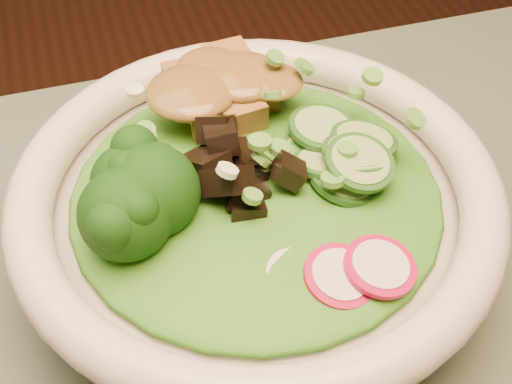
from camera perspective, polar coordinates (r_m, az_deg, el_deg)
name	(u,v)px	position (r m, az deg, el deg)	size (l,w,h in m)	color
salad_bowl	(256,216)	(0.41, 0.00, -1.95)	(0.27, 0.27, 0.07)	silver
lettuce_bed	(256,191)	(0.39, 0.00, 0.10)	(0.21, 0.21, 0.02)	#2C6B16
broccoli_florets	(144,208)	(0.37, -8.95, -1.24)	(0.08, 0.07, 0.04)	black
radish_slices	(317,273)	(0.35, 4.92, -6.51)	(0.11, 0.04, 0.02)	#B00D3B
cucumber_slices	(364,143)	(0.41, 8.62, 3.87)	(0.07, 0.07, 0.04)	#9AC36C
mushroom_heap	(247,158)	(0.39, -0.73, 2.75)	(0.07, 0.07, 0.04)	black
tofu_cubes	(215,105)	(0.43, -3.27, 6.93)	(0.09, 0.06, 0.04)	olive
peanut_sauce	(214,88)	(0.42, -3.35, 8.33)	(0.07, 0.06, 0.02)	brown
scallion_garnish	(256,159)	(0.38, 0.00, 2.69)	(0.19, 0.19, 0.02)	#5A9C37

